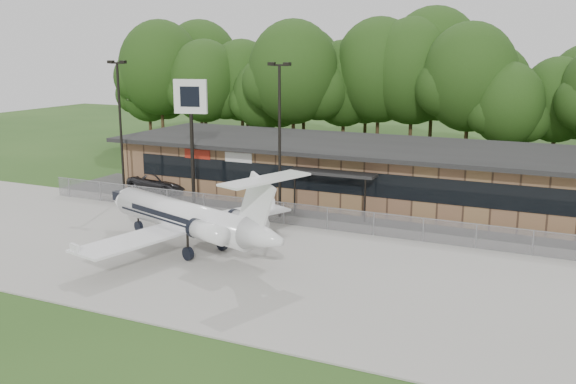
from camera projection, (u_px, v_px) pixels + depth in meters
The scene contains 11 objects.
ground at pixel (214, 326), 26.25m from camera, with size 160.00×160.00×0.00m, color #274819.
apron at pixel (295, 266), 33.30m from camera, with size 64.00×18.00×0.08m, color #9E9B93.
parking_lot at pixel (365, 215), 43.45m from camera, with size 50.00×9.00×0.06m, color #383835.
terminal at pixel (385, 173), 46.90m from camera, with size 41.00×11.65×4.30m.
fence at pixel (342, 220), 39.32m from camera, with size 46.00×0.04×1.52m.
treeline at pixel (442, 86), 61.66m from camera, with size 72.00×12.00×15.00m, color #203A12, non-canonical shape.
light_pole_left at pixel (120, 120), 46.96m from camera, with size 1.55×0.30×10.23m.
light_pole_mid at pixel (280, 129), 41.57m from camera, with size 1.55×0.30×10.23m.
business_jet at pixel (189, 219), 35.48m from camera, with size 15.21×13.62×5.18m.
suv at pixel (161, 182), 50.43m from camera, with size 2.54×5.51×1.53m, color #333335.
pole_sign at pixel (191, 110), 44.53m from camera, with size 2.35×0.85×9.00m.
Camera 1 is at (13.13, -20.77, 11.16)m, focal length 40.00 mm.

